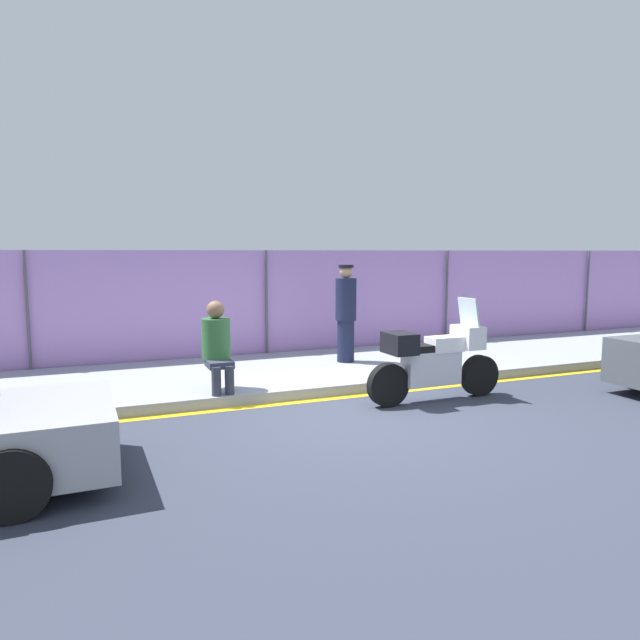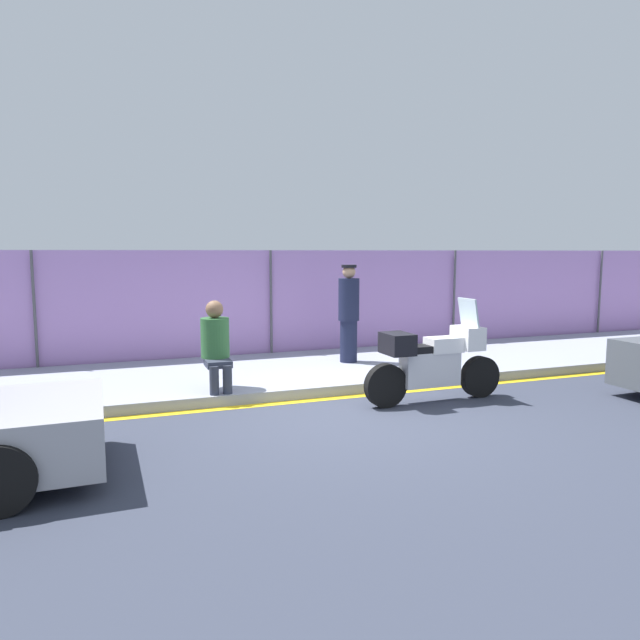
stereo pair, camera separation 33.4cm
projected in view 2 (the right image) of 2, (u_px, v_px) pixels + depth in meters
name	position (u px, v px, depth m)	size (l,w,h in m)	color
ground_plane	(351.00, 414.00, 7.74)	(120.00, 120.00, 0.00)	#333847
sidewalk	(295.00, 372.00, 10.09)	(31.78, 3.15, 0.16)	#8E93A3
curb_paint_stripe	(328.00, 399.00, 8.54)	(31.78, 0.18, 0.01)	gold
storefront_fence	(270.00, 306.00, 11.52)	(30.19, 0.17, 2.22)	#AD7FC6
motorcycle	(433.00, 361.00, 8.29)	(2.23, 0.52, 1.51)	black
officer_standing	(349.00, 312.00, 10.48)	(0.39, 0.39, 1.80)	#191E38
person_seated_on_curb	(216.00, 341.00, 8.43)	(0.42, 0.69, 1.32)	#2D3342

